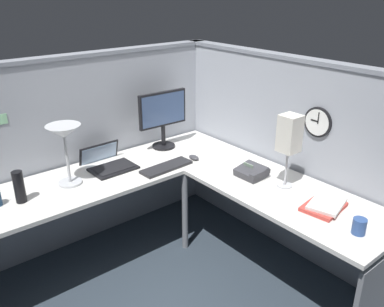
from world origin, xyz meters
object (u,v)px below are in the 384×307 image
desk_lamp_dome (64,136)px  monitor (163,115)px  keyboard (166,167)px  thermos_flask (19,187)px  coffee_mug (359,226)px  wall_clock (318,122)px  desk_lamp_paper (289,136)px  laptop (107,163)px  office_phone (252,172)px  computer_mouse (194,157)px  book_stack (325,205)px

desk_lamp_dome → monitor: bearing=8.9°
keyboard → thermos_flask: size_ratio=1.95×
coffee_mug → wall_clock: bearing=55.7°
desk_lamp_dome → thermos_flask: desk_lamp_dome is taller
thermos_flask → desk_lamp_dome: bearing=7.3°
desk_lamp_paper → wall_clock: (0.28, -0.03, 0.05)m
monitor → thermos_flask: bearing=-171.5°
monitor → wall_clock: size_ratio=2.27×
laptop → office_phone: size_ratio=1.86×
office_phone → wall_clock: size_ratio=0.95×
computer_mouse → thermos_flask: (-1.33, 0.19, 0.09)m
monitor → keyboard: (-0.25, -0.38, -0.28)m
laptop → coffee_mug: (0.67, -1.77, 0.02)m
desk_lamp_dome → coffee_mug: 1.98m
keyboard → wall_clock: (0.76, -0.81, 0.42)m
computer_mouse → thermos_flask: 1.35m
laptop → book_stack: (0.76, -1.48, -0.00)m
book_stack → keyboard: bearing=110.6°
wall_clock → thermos_flask: bearing=151.3°
keyboard → desk_lamp_paper: (0.48, -0.78, 0.37)m
desk_lamp_paper → keyboard: bearing=121.5°
wall_clock → coffee_mug: bearing=-124.3°
book_stack → coffee_mug: coffee_mug is taller
desk_lamp_paper → thermos_flask: bearing=147.8°
keyboard → desk_lamp_paper: bearing=-61.5°
desk_lamp_dome → coffee_mug: bearing=-58.3°
book_stack → coffee_mug: size_ratio=3.33×
laptop → thermos_flask: thermos_flask is taller
computer_mouse → wall_clock: (0.48, -0.81, 0.41)m
keyboard → book_stack: size_ratio=1.35×
coffee_mug → monitor: bearing=92.8°
thermos_flask → desk_lamp_paper: 1.83m
thermos_flask → coffee_mug: bearing=-49.4°
keyboard → book_stack: bearing=-72.4°
desk_lamp_dome → book_stack: bearing=-50.8°
computer_mouse → desk_lamp_dome: 1.06m
computer_mouse → desk_lamp_dome: bearing=166.6°
laptop → desk_lamp_dome: 0.51m
keyboard → desk_lamp_dome: bearing=158.6°
monitor → laptop: (-0.58, -0.04, -0.27)m
laptop → computer_mouse: (0.61, -0.34, -0.01)m
thermos_flask → coffee_mug: size_ratio=2.29×
desk_lamp_dome → wall_clock: bearing=-35.5°
computer_mouse → laptop: bearing=150.9°
laptop → wall_clock: (1.09, -1.15, 0.40)m
monitor → book_stack: size_ratio=1.57×
desk_lamp_dome → wall_clock: wall_clock is taller
thermos_flask → book_stack: bearing=-41.8°
desk_lamp_dome → wall_clock: size_ratio=2.02×
monitor → desk_lamp_dome: bearing=-171.1°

